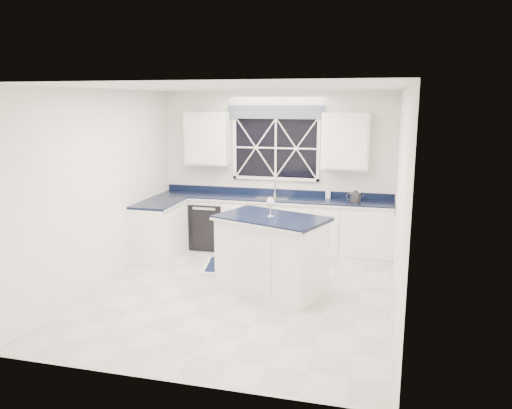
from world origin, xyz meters
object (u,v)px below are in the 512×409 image
(dishwasher, at_px, (211,224))
(faucet, at_px, (275,186))
(soap_bottle, at_px, (328,193))
(kettle, at_px, (355,196))
(island, at_px, (271,254))
(wine_glass, at_px, (271,203))

(dishwasher, bearing_deg, faucet, 10.02)
(dishwasher, relative_size, soap_bottle, 4.58)
(kettle, bearing_deg, island, -116.35)
(dishwasher, xyz_separation_m, faucet, (1.10, 0.19, 0.69))
(island, height_order, soap_bottle, soap_bottle)
(soap_bottle, bearing_deg, kettle, -24.12)
(dishwasher, bearing_deg, wine_glass, -50.47)
(wine_glass, relative_size, soap_bottle, 1.41)
(faucet, height_order, kettle, faucet)
(island, relative_size, kettle, 5.57)
(dishwasher, height_order, soap_bottle, soap_bottle)
(dishwasher, distance_m, kettle, 2.55)
(faucet, distance_m, soap_bottle, 0.92)
(kettle, height_order, wine_glass, wine_glass)
(kettle, bearing_deg, faucet, 173.48)
(faucet, bearing_deg, kettle, -9.24)
(kettle, height_order, soap_bottle, kettle)
(island, bearing_deg, wine_glass, 177.36)
(dishwasher, height_order, island, island)
(soap_bottle, bearing_deg, wine_glass, -105.52)
(island, bearing_deg, kettle, 81.32)
(kettle, bearing_deg, soap_bottle, 158.60)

